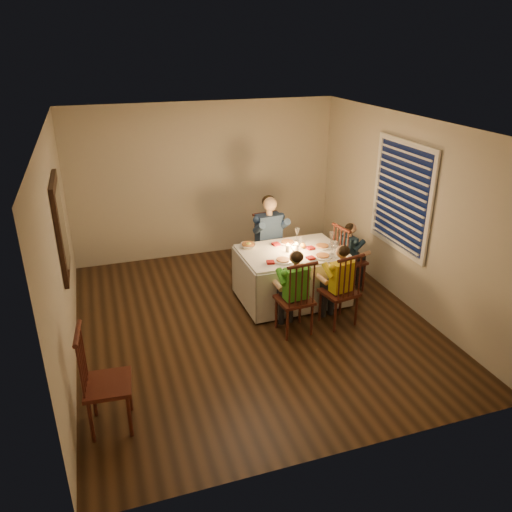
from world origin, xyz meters
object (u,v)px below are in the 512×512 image
object	(u,v)px
chair_end	(347,288)
chair_extra	(114,425)
dining_table	(292,265)
child_green	(293,331)
chair_adult	(269,277)
child_teal	(347,288)
chair_near_left	(293,331)
child_yellow	(337,323)
adult	(269,277)
serving_bowl	(248,246)
chair_near_right	(337,323)

from	to	relation	value
chair_end	chair_extra	bearing A→B (deg)	107.76
dining_table	child_green	xyz separation A→B (m)	(-0.29, -0.81, -0.54)
chair_adult	chair_extra	distance (m)	3.70
chair_end	child_teal	xyz separation A→B (m)	(0.00, 0.00, 0.00)
chair_adult	chair_end	size ratio (longest dim) A/B	1.00
chair_near_left	child_yellow	size ratio (longest dim) A/B	0.92
dining_table	adult	world-z (taller)	dining_table
serving_bowl	child_green	bearing A→B (deg)	-77.34
child_teal	chair_end	bearing A→B (deg)	-0.00
adult	child_yellow	world-z (taller)	adult
dining_table	chair_adult	size ratio (longest dim) A/B	1.43
chair_adult	chair_extra	bearing A→B (deg)	-139.64
chair_near_left	chair_end	xyz separation A→B (m)	(1.23, 0.86, 0.00)
dining_table	serving_bowl	xyz separation A→B (m)	(-0.55, 0.32, 0.25)
chair_near_right	chair_extra	distance (m)	3.15
dining_table	serving_bowl	bearing A→B (deg)	148.51
chair_adult	serving_bowl	xyz separation A→B (m)	(-0.49, -0.47, 0.79)
chair_near_left	serving_bowl	distance (m)	1.41
chair_near_left	chair_near_right	bearing A→B (deg)	176.28
child_green	dining_table	bearing A→B (deg)	-114.15
child_teal	serving_bowl	world-z (taller)	serving_bowl
chair_near_left	serving_bowl	size ratio (longest dim) A/B	4.61
chair_adult	chair_end	bearing A→B (deg)	-42.39
child_yellow	child_teal	bearing A→B (deg)	-135.91
child_green	chair_near_left	bearing A→B (deg)	180.00
adult	child_green	size ratio (longest dim) A/B	1.18
child_teal	child_yellow	bearing A→B (deg)	134.72
chair_extra	chair_near_right	bearing A→B (deg)	-65.63
chair_extra	child_green	world-z (taller)	child_green
adult	child_yellow	distance (m)	1.65
chair_near_right	child_yellow	size ratio (longest dim) A/B	0.92
chair_near_left	chair_near_right	world-z (taller)	same
dining_table	child_green	world-z (taller)	dining_table
chair_extra	serving_bowl	size ratio (longest dim) A/B	4.92
dining_table	child_teal	bearing A→B (deg)	1.69
chair_near_left	child_yellow	world-z (taller)	child_yellow
child_yellow	dining_table	bearing A→B (deg)	-77.98
chair_near_right	child_green	size ratio (longest dim) A/B	0.91
chair_near_right	child_teal	xyz separation A→B (m)	(0.60, 0.85, 0.00)
chair_adult	serving_bowl	distance (m)	1.05
chair_adult	child_yellow	bearing A→B (deg)	-81.55
adult	child_teal	world-z (taller)	adult
chair_end	chair_extra	size ratio (longest dim) A/B	0.94
chair_near_right	adult	distance (m)	1.65
adult	child_green	bearing A→B (deg)	-103.86
child_yellow	chair_near_left	bearing A→B (deg)	-10.26
adult	chair_extra	bearing A→B (deg)	-139.64
adult	child_teal	size ratio (longest dim) A/B	1.26
dining_table	child_green	size ratio (longest dim) A/B	1.30
dining_table	chair_end	xyz separation A→B (m)	(0.94, 0.05, -0.54)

